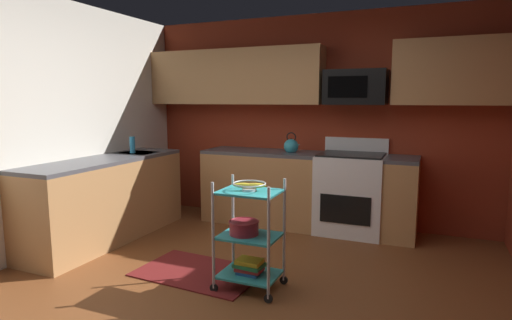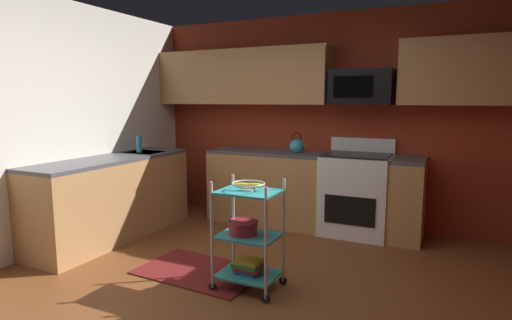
{
  "view_description": "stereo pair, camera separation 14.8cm",
  "coord_description": "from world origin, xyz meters",
  "px_view_note": "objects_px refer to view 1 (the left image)",
  "views": [
    {
      "loc": [
        1.4,
        -2.76,
        1.56
      ],
      "look_at": [
        0.03,
        0.48,
        1.05
      ],
      "focal_mm": 29.38,
      "sensor_mm": 36.0,
      "label": 1
    },
    {
      "loc": [
        1.54,
        -2.7,
        1.56
      ],
      "look_at": [
        0.03,
        0.48,
        1.05
      ],
      "focal_mm": 29.38,
      "sensor_mm": 36.0,
      "label": 2
    }
  ],
  "objects_px": {
    "kettle": "(291,146)",
    "rolling_cart": "(249,236)",
    "mixing_bowl_large": "(244,227)",
    "fruit_bowl": "(249,185)",
    "book_stack": "(250,266)",
    "dish_soap_bottle": "(132,145)",
    "microwave": "(356,87)",
    "oven_range": "(351,192)"
  },
  "relations": [
    {
      "from": "kettle",
      "to": "rolling_cart",
      "type": "bearing_deg",
      "value": -82.29
    },
    {
      "from": "mixing_bowl_large",
      "to": "fruit_bowl",
      "type": "bearing_deg",
      "value": 0.0
    },
    {
      "from": "book_stack",
      "to": "kettle",
      "type": "height_order",
      "value": "kettle"
    },
    {
      "from": "book_stack",
      "to": "dish_soap_bottle",
      "type": "distance_m",
      "value": 2.37
    },
    {
      "from": "rolling_cart",
      "to": "kettle",
      "type": "bearing_deg",
      "value": 97.71
    },
    {
      "from": "rolling_cart",
      "to": "fruit_bowl",
      "type": "distance_m",
      "value": 0.42
    },
    {
      "from": "microwave",
      "to": "rolling_cart",
      "type": "distance_m",
      "value": 2.36
    },
    {
      "from": "oven_range",
      "to": "microwave",
      "type": "bearing_deg",
      "value": 90.26
    },
    {
      "from": "oven_range",
      "to": "fruit_bowl",
      "type": "height_order",
      "value": "oven_range"
    },
    {
      "from": "rolling_cart",
      "to": "microwave",
      "type": "bearing_deg",
      "value": 75.86
    },
    {
      "from": "oven_range",
      "to": "microwave",
      "type": "height_order",
      "value": "microwave"
    },
    {
      "from": "dish_soap_bottle",
      "to": "fruit_bowl",
      "type": "bearing_deg",
      "value": -26.91
    },
    {
      "from": "fruit_bowl",
      "to": "book_stack",
      "type": "height_order",
      "value": "fruit_bowl"
    },
    {
      "from": "rolling_cart",
      "to": "kettle",
      "type": "distance_m",
      "value": 1.93
    },
    {
      "from": "oven_range",
      "to": "book_stack",
      "type": "distance_m",
      "value": 1.93
    },
    {
      "from": "microwave",
      "to": "mixing_bowl_large",
      "type": "relative_size",
      "value": 2.78
    },
    {
      "from": "oven_range",
      "to": "rolling_cart",
      "type": "distance_m",
      "value": 1.9
    },
    {
      "from": "book_stack",
      "to": "kettle",
      "type": "xyz_separation_m",
      "value": [
        -0.25,
        1.84,
        0.81
      ]
    },
    {
      "from": "mixing_bowl_large",
      "to": "book_stack",
      "type": "height_order",
      "value": "mixing_bowl_large"
    },
    {
      "from": "oven_range",
      "to": "rolling_cart",
      "type": "relative_size",
      "value": 1.2
    },
    {
      "from": "fruit_bowl",
      "to": "mixing_bowl_large",
      "type": "distance_m",
      "value": 0.36
    },
    {
      "from": "kettle",
      "to": "book_stack",
      "type": "bearing_deg",
      "value": -82.29
    },
    {
      "from": "rolling_cart",
      "to": "mixing_bowl_large",
      "type": "distance_m",
      "value": 0.08
    },
    {
      "from": "dish_soap_bottle",
      "to": "book_stack",
      "type": "bearing_deg",
      "value": -26.91
    },
    {
      "from": "kettle",
      "to": "microwave",
      "type": "bearing_deg",
      "value": 8.36
    },
    {
      "from": "rolling_cart",
      "to": "mixing_bowl_large",
      "type": "relative_size",
      "value": 3.63
    },
    {
      "from": "dish_soap_bottle",
      "to": "microwave",
      "type": "bearing_deg",
      "value": 20.79
    },
    {
      "from": "rolling_cart",
      "to": "dish_soap_bottle",
      "type": "distance_m",
      "value": 2.29
    },
    {
      "from": "oven_range",
      "to": "dish_soap_bottle",
      "type": "height_order",
      "value": "dish_soap_bottle"
    },
    {
      "from": "microwave",
      "to": "dish_soap_bottle",
      "type": "bearing_deg",
      "value": -159.21
    },
    {
      "from": "rolling_cart",
      "to": "book_stack",
      "type": "relative_size",
      "value": 3.66
    },
    {
      "from": "dish_soap_bottle",
      "to": "oven_range",
      "type": "bearing_deg",
      "value": 18.64
    },
    {
      "from": "rolling_cart",
      "to": "dish_soap_bottle",
      "type": "xyz_separation_m",
      "value": [
        -1.98,
        1.01,
        0.57
      ]
    },
    {
      "from": "mixing_bowl_large",
      "to": "book_stack",
      "type": "relative_size",
      "value": 1.01
    },
    {
      "from": "rolling_cart",
      "to": "book_stack",
      "type": "distance_m",
      "value": 0.26
    },
    {
      "from": "rolling_cart",
      "to": "book_stack",
      "type": "xyz_separation_m",
      "value": [
        0.0,
        -0.0,
        -0.26
      ]
    },
    {
      "from": "oven_range",
      "to": "kettle",
      "type": "xyz_separation_m",
      "value": [
        -0.74,
        -0.0,
        0.52
      ]
    },
    {
      "from": "kettle",
      "to": "dish_soap_bottle",
      "type": "bearing_deg",
      "value": -154.41
    },
    {
      "from": "kettle",
      "to": "mixing_bowl_large",
      "type": "bearing_deg",
      "value": -83.81
    },
    {
      "from": "oven_range",
      "to": "kettle",
      "type": "height_order",
      "value": "kettle"
    },
    {
      "from": "oven_range",
      "to": "rolling_cart",
      "type": "height_order",
      "value": "oven_range"
    },
    {
      "from": "fruit_bowl",
      "to": "book_stack",
      "type": "distance_m",
      "value": 0.69
    }
  ]
}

